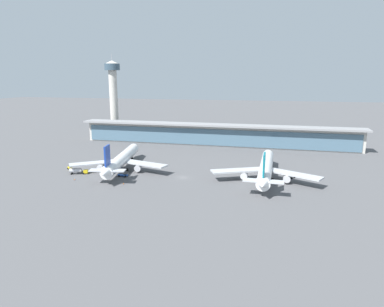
{
  "coord_description": "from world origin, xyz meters",
  "views": [
    {
      "loc": [
        42.89,
        -148.97,
        45.79
      ],
      "look_at": [
        0.0,
        17.64,
        7.93
      ],
      "focal_mm": 31.84,
      "sensor_mm": 36.0,
      "label": 1
    }
  ],
  "objects_px": {
    "airliner_left_stand": "(121,160)",
    "service_truck_mid_apron_yellow": "(70,168)",
    "service_truck_by_tail_grey": "(292,176)",
    "control_tower": "(113,92)",
    "safety_cone_bravo": "(75,179)",
    "service_truck_under_wing_yellow": "(78,171)",
    "service_truck_near_nose_blue": "(123,175)",
    "airliner_centre_stand": "(266,168)",
    "safety_cone_alpha": "(124,183)"
  },
  "relations": [
    {
      "from": "service_truck_near_nose_blue",
      "to": "service_truck_under_wing_yellow",
      "type": "xyz_separation_m",
      "value": [
        -23.6,
        -1.4,
        0.9
      ]
    },
    {
      "from": "control_tower",
      "to": "airliner_left_stand",
      "type": "bearing_deg",
      "value": -61.49
    },
    {
      "from": "airliner_left_stand",
      "to": "service_truck_under_wing_yellow",
      "type": "distance_m",
      "value": 21.73
    },
    {
      "from": "airliner_centre_stand",
      "to": "safety_cone_alpha",
      "type": "bearing_deg",
      "value": -159.2
    },
    {
      "from": "safety_cone_bravo",
      "to": "airliner_left_stand",
      "type": "bearing_deg",
      "value": 58.8
    },
    {
      "from": "service_truck_mid_apron_yellow",
      "to": "service_truck_by_tail_grey",
      "type": "distance_m",
      "value": 111.26
    },
    {
      "from": "service_truck_near_nose_blue",
      "to": "safety_cone_bravo",
      "type": "height_order",
      "value": "service_truck_near_nose_blue"
    },
    {
      "from": "airliner_centre_stand",
      "to": "safety_cone_bravo",
      "type": "height_order",
      "value": "airliner_centre_stand"
    },
    {
      "from": "airliner_centre_stand",
      "to": "airliner_left_stand",
      "type": "bearing_deg",
      "value": -179.0
    },
    {
      "from": "service_truck_near_nose_blue",
      "to": "safety_cone_bravo",
      "type": "relative_size",
      "value": 9.72
    },
    {
      "from": "service_truck_near_nose_blue",
      "to": "service_truck_under_wing_yellow",
      "type": "distance_m",
      "value": 23.66
    },
    {
      "from": "service_truck_under_wing_yellow",
      "to": "service_truck_mid_apron_yellow",
      "type": "distance_m",
      "value": 11.22
    },
    {
      "from": "airliner_left_stand",
      "to": "safety_cone_bravo",
      "type": "height_order",
      "value": "airliner_left_stand"
    },
    {
      "from": "airliner_centre_stand",
      "to": "service_truck_mid_apron_yellow",
      "type": "bearing_deg",
      "value": -175.97
    },
    {
      "from": "service_truck_mid_apron_yellow",
      "to": "safety_cone_bravo",
      "type": "xyz_separation_m",
      "value": [
        13.27,
        -16.13,
        -0.56
      ]
    },
    {
      "from": "service_truck_mid_apron_yellow",
      "to": "safety_cone_alpha",
      "type": "height_order",
      "value": "service_truck_mid_apron_yellow"
    },
    {
      "from": "airliner_centre_stand",
      "to": "service_truck_near_nose_blue",
      "type": "bearing_deg",
      "value": -169.54
    },
    {
      "from": "airliner_centre_stand",
      "to": "service_truck_mid_apron_yellow",
      "type": "relative_size",
      "value": 19.47
    },
    {
      "from": "service_truck_by_tail_grey",
      "to": "safety_cone_bravo",
      "type": "xyz_separation_m",
      "value": [
        -97.34,
        -28.15,
        -0.56
      ]
    },
    {
      "from": "service_truck_near_nose_blue",
      "to": "service_truck_by_tail_grey",
      "type": "bearing_deg",
      "value": 12.48
    },
    {
      "from": "service_truck_under_wing_yellow",
      "to": "control_tower",
      "type": "height_order",
      "value": "control_tower"
    },
    {
      "from": "service_truck_by_tail_grey",
      "to": "service_truck_under_wing_yellow",
      "type": "bearing_deg",
      "value": -169.59
    },
    {
      "from": "service_truck_mid_apron_yellow",
      "to": "safety_cone_bravo",
      "type": "bearing_deg",
      "value": -50.56
    },
    {
      "from": "service_truck_mid_apron_yellow",
      "to": "safety_cone_bravo",
      "type": "distance_m",
      "value": 20.89
    },
    {
      "from": "airliner_left_stand",
      "to": "safety_cone_alpha",
      "type": "height_order",
      "value": "airliner_left_stand"
    },
    {
      "from": "safety_cone_alpha",
      "to": "service_truck_by_tail_grey",
      "type": "bearing_deg",
      "value": 21.17
    },
    {
      "from": "service_truck_near_nose_blue",
      "to": "safety_cone_alpha",
      "type": "relative_size",
      "value": 9.72
    },
    {
      "from": "service_truck_near_nose_blue",
      "to": "safety_cone_alpha",
      "type": "xyz_separation_m",
      "value": [
        5.31,
        -10.88,
        -0.49
      ]
    },
    {
      "from": "service_truck_near_nose_blue",
      "to": "airliner_left_stand",
      "type": "bearing_deg",
      "value": 119.21
    },
    {
      "from": "service_truck_near_nose_blue",
      "to": "service_truck_by_tail_grey",
      "type": "relative_size",
      "value": 2.09
    },
    {
      "from": "service_truck_near_nose_blue",
      "to": "control_tower",
      "type": "bearing_deg",
      "value": 118.59
    },
    {
      "from": "airliner_left_stand",
      "to": "service_truck_by_tail_grey",
      "type": "bearing_deg",
      "value": 4.3
    },
    {
      "from": "service_truck_near_nose_blue",
      "to": "safety_cone_alpha",
      "type": "bearing_deg",
      "value": -63.98
    },
    {
      "from": "service_truck_under_wing_yellow",
      "to": "control_tower",
      "type": "relative_size",
      "value": 0.14
    },
    {
      "from": "service_truck_by_tail_grey",
      "to": "airliner_left_stand",
      "type": "bearing_deg",
      "value": -175.7
    },
    {
      "from": "service_truck_by_tail_grey",
      "to": "safety_cone_bravo",
      "type": "relative_size",
      "value": 4.66
    },
    {
      "from": "service_truck_near_nose_blue",
      "to": "service_truck_mid_apron_yellow",
      "type": "xyz_separation_m",
      "value": [
        -32.6,
        5.25,
        0.07
      ]
    },
    {
      "from": "service_truck_near_nose_blue",
      "to": "control_tower",
      "type": "relative_size",
      "value": 0.11
    },
    {
      "from": "service_truck_by_tail_grey",
      "to": "control_tower",
      "type": "relative_size",
      "value": 0.05
    },
    {
      "from": "control_tower",
      "to": "safety_cone_alpha",
      "type": "xyz_separation_m",
      "value": [
        63.64,
        -117.92,
        -35.1
      ]
    },
    {
      "from": "service_truck_mid_apron_yellow",
      "to": "control_tower",
      "type": "bearing_deg",
      "value": 104.19
    },
    {
      "from": "service_truck_by_tail_grey",
      "to": "service_truck_mid_apron_yellow",
      "type": "bearing_deg",
      "value": -173.8
    },
    {
      "from": "control_tower",
      "to": "service_truck_near_nose_blue",
      "type": "bearing_deg",
      "value": -61.41
    },
    {
      "from": "service_truck_by_tail_grey",
      "to": "control_tower",
      "type": "xyz_separation_m",
      "value": [
        -136.34,
        89.77,
        34.54
      ]
    },
    {
      "from": "service_truck_under_wing_yellow",
      "to": "service_truck_mid_apron_yellow",
      "type": "bearing_deg",
      "value": 143.5
    },
    {
      "from": "airliner_left_stand",
      "to": "service_truck_mid_apron_yellow",
      "type": "distance_m",
      "value": 27.47
    },
    {
      "from": "airliner_left_stand",
      "to": "service_truck_by_tail_grey",
      "type": "distance_m",
      "value": 84.49
    },
    {
      "from": "service_truck_under_wing_yellow",
      "to": "safety_cone_alpha",
      "type": "bearing_deg",
      "value": -18.15
    },
    {
      "from": "service_truck_under_wing_yellow",
      "to": "service_truck_by_tail_grey",
      "type": "distance_m",
      "value": 103.32
    },
    {
      "from": "safety_cone_alpha",
      "to": "service_truck_near_nose_blue",
      "type": "bearing_deg",
      "value": 116.02
    }
  ]
}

